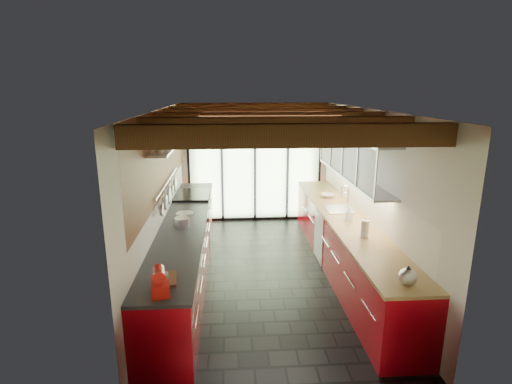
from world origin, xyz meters
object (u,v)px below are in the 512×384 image
(stand_mixer, at_px, (160,282))
(paper_towel, at_px, (365,229))
(bowl, at_px, (328,196))
(kettle, at_px, (408,276))
(soap_bottle, at_px, (349,214))

(stand_mixer, height_order, paper_towel, paper_towel)
(paper_towel, bearing_deg, bowl, 90.00)
(kettle, height_order, paper_towel, paper_towel)
(kettle, distance_m, bowl, 3.43)
(stand_mixer, xyz_separation_m, paper_towel, (2.54, 1.34, 0.01))
(bowl, bearing_deg, soap_bottle, -90.00)
(kettle, bearing_deg, bowl, 90.00)
(paper_towel, bearing_deg, stand_mixer, -152.18)
(kettle, distance_m, soap_bottle, 2.07)
(stand_mixer, height_order, kettle, stand_mixer)
(paper_towel, relative_size, bowl, 1.19)
(bowl, bearing_deg, kettle, -90.00)
(soap_bottle, distance_m, bowl, 1.37)
(kettle, distance_m, paper_towel, 1.35)
(soap_bottle, xyz_separation_m, bowl, (0.00, 1.36, -0.08))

